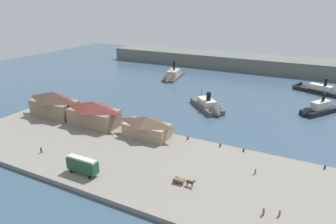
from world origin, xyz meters
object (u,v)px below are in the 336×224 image
Objects in this scene: pedestrian_walking_west at (255,171)px; ferry_moored_east at (317,110)px; pedestrian_walking_east at (280,213)px; ferry_departing_north at (172,77)px; mooring_post_east at (244,150)px; mooring_post_west at (325,167)px; ferry_shed_east_terminal at (94,113)px; pedestrian_near_east_shed at (41,150)px; horse_cart at (184,181)px; mooring_post_center_east at (188,138)px; pedestrian_near_cart at (264,212)px; ferry_shed_customs_shed at (54,104)px; mooring_post_center_west at (220,145)px; ferry_approaching_east at (209,107)px; street_tram at (82,165)px; ferry_shed_central_terminal at (147,126)px; ferry_near_quay at (314,89)px.

ferry_moored_east is (12.03, 55.64, -0.29)m from pedestrian_walking_west.
ferry_departing_north is (-68.84, 91.79, -0.57)m from pedestrian_walking_east.
mooring_post_east is at bearing -110.83° from ferry_moored_east.
mooring_post_west is 0.04× the size of ferry_departing_north.
ferry_shed_east_terminal is at bearing -176.78° from mooring_post_west.
ferry_moored_east reaches higher than pedestrian_near_east_shed.
horse_cart is 23.77m from mooring_post_center_east.
ferry_departing_north is (-65.95, 92.85, -0.65)m from pedestrian_near_cart.
mooring_post_west is (89.15, 3.41, -4.14)m from ferry_shed_customs_shed.
ferry_shed_customs_shed reaches higher than ferry_moored_east.
mooring_post_west is at bearing 66.45° from pedestrian_near_cart.
ferry_shed_east_terminal is 19.21× the size of mooring_post_center_east.
ferry_moored_east is (4.65, 68.99, -0.32)m from pedestrian_walking_east.
mooring_post_center_west is 27.25m from mooring_post_west.
mooring_post_center_west is 1.00× the size of mooring_post_center_east.
ferry_shed_east_terminal is 83.58m from ferry_moored_east.
ferry_approaching_east is at bearing 124.46° from mooring_post_east.
mooring_post_west is 1.00× the size of mooring_post_center_east.
horse_cart is 18.52m from pedestrian_near_cart.
ferry_shed_east_terminal reaches higher than ferry_approaching_east.
pedestrian_walking_west reaches higher than mooring_post_east.
pedestrian_near_cart is at bearing -96.14° from ferry_moored_east.
ferry_shed_customs_shed reaches higher than street_tram.
ferry_moored_east is at bearing 62.19° from mooring_post_center_west.
ferry_approaching_east is at bearing 49.50° from ferry_shed_east_terminal.
ferry_shed_central_terminal reaches higher than horse_cart.
pedestrian_walking_east is 62.97m from pedestrian_near_east_shed.
ferry_near_quay is at bearing 74.20° from mooring_post_center_west.
pedestrian_walking_east is (81.34, -20.10, -3.88)m from ferry_shed_customs_shed.
pedestrian_walking_east is at bearing -58.11° from ferry_approaching_east.
street_tram is 5.38× the size of pedestrian_walking_east.
mooring_post_east is at bearing -55.54° from ferry_approaching_east.
ferry_shed_central_terminal is at bearing -175.82° from mooring_post_west.
horse_cart is (60.07, -18.82, -3.65)m from ferry_shed_customs_shed.
ferry_shed_east_terminal is 19.21× the size of mooring_post_center_west.
ferry_shed_east_terminal is 103.97m from ferry_near_quay.
ferry_moored_east reaches higher than ferry_shed_central_terminal.
pedestrian_walking_east is 0.89× the size of pedestrian_near_cart.
ferry_approaching_east is at bearing 62.43° from pedestrian_near_east_shed.
ferry_departing_north is (-6.22, 72.24, -4.07)m from ferry_shed_east_terminal.
ferry_shed_east_terminal is 19.21× the size of mooring_post_east.
street_tram reaches higher than mooring_post_center_east.
ferry_moored_east is (34.38, 45.50, -0.06)m from mooring_post_center_east.
mooring_post_center_west is at bearing -105.80° from ferry_near_quay.
ferry_shed_east_terminal is at bearing -1.70° from ferry_shed_customs_shed.
ferry_shed_customs_shed is at bearing 166.12° from pedestrian_walking_east.
pedestrian_near_cart is (39.16, -20.92, -2.52)m from ferry_shed_central_terminal.
ferry_shed_customs_shed is at bearing -150.38° from ferry_moored_east.
ferry_approaching_east is at bearing -47.06° from ferry_departing_north.
pedestrian_near_east_shed is (-0.29, -22.30, -3.41)m from ferry_shed_east_terminal.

